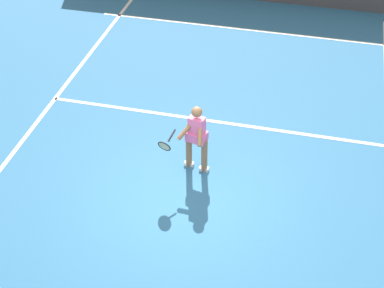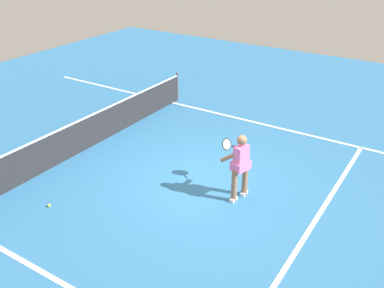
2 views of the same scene
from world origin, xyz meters
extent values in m
plane|color=teal|center=(0.00, 0.00, 0.00)|extent=(25.92, 25.92, 0.00)
cube|color=white|center=(0.00, -7.47, 0.00)|extent=(8.96, 0.10, 0.01)
cube|color=white|center=(0.00, -2.70, 0.00)|extent=(7.96, 0.10, 0.01)
cube|color=white|center=(3.98, 0.00, 0.00)|extent=(0.10, 17.94, 0.01)
cylinder|color=#8C6647|center=(-0.20, -0.93, 0.39)|extent=(0.13, 0.13, 0.78)
cylinder|color=#8C6647|center=(0.15, -1.02, 0.39)|extent=(0.13, 0.13, 0.78)
cube|color=white|center=(-0.20, -0.93, 0.04)|extent=(0.20, 0.10, 0.08)
cube|color=white|center=(0.15, -1.02, 0.04)|extent=(0.20, 0.10, 0.08)
cube|color=pink|center=(-0.02, -0.98, 1.04)|extent=(0.36, 0.27, 0.52)
cube|color=pink|center=(-0.02, -0.98, 0.84)|extent=(0.46, 0.37, 0.20)
sphere|color=#8C6647|center=(-0.02, -0.98, 1.44)|extent=(0.22, 0.22, 0.22)
cylinder|color=#8C6647|center=(-0.13, -0.80, 1.06)|extent=(0.18, 0.49, 0.37)
cylinder|color=#8C6647|center=(0.16, -0.87, 1.06)|extent=(0.37, 0.43, 0.37)
cylinder|color=black|center=(0.41, -0.65, 1.02)|extent=(0.11, 0.29, 0.14)
torus|color=black|center=(0.48, -0.36, 0.96)|extent=(0.30, 0.18, 0.28)
cylinder|color=beige|center=(0.48, -0.36, 0.96)|extent=(0.25, 0.14, 0.23)
camera|label=1|loc=(-2.19, 8.22, 8.06)|focal=54.91mm
camera|label=2|loc=(-7.44, -4.46, 5.45)|focal=40.51mm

